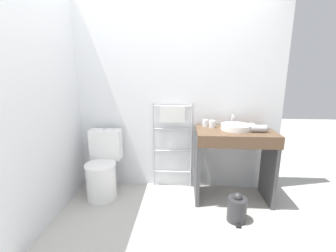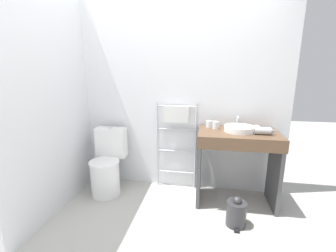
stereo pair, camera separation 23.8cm
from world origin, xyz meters
name	(u,v)px [view 1 (the left image)]	position (x,y,z in m)	size (l,w,h in m)	color
ground_plane	(167,252)	(0.00, 0.00, 0.00)	(12.00, 12.00, 0.00)	#B2AFA8
wall_back	(174,91)	(0.00, 1.27, 1.29)	(2.71, 0.12, 2.58)	silver
wall_side	(47,95)	(-1.30, 0.61, 1.29)	(0.12, 1.81, 2.58)	silver
toilet	(103,169)	(-0.87, 0.89, 0.35)	(0.39, 0.51, 0.83)	white
towel_radiator	(172,128)	(-0.02, 1.16, 0.82)	(0.53, 0.06, 1.15)	silver
vanity_counter	(234,154)	(0.72, 0.91, 0.58)	(0.89, 0.55, 0.87)	brown
sink_basin	(236,127)	(0.73, 0.94, 0.91)	(0.34, 0.34, 0.06)	white
faucet	(233,119)	(0.73, 1.12, 0.96)	(0.02, 0.10, 0.14)	silver
cup_near_wall	(206,123)	(0.40, 1.09, 0.91)	(0.07, 0.07, 0.08)	white
cup_near_edge	(212,124)	(0.47, 1.04, 0.91)	(0.08, 0.08, 0.09)	white
hair_dryer	(259,128)	(0.97, 0.87, 0.91)	(0.22, 0.19, 0.08)	#B7B7BC
trash_bin	(237,209)	(0.70, 0.48, 0.14)	(0.20, 0.23, 0.32)	#333335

